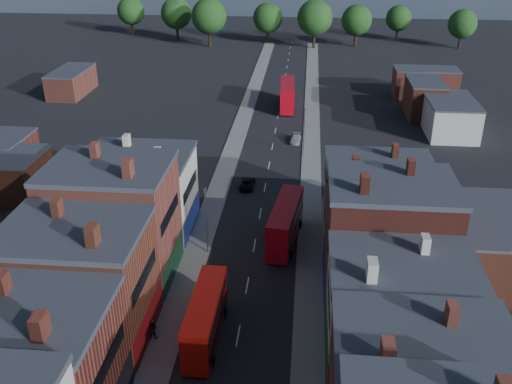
% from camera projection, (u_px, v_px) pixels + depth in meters
% --- Properties ---
extents(pavement_west, '(3.00, 200.00, 0.12)m').
position_uv_depth(pavement_west, '(222.00, 179.00, 83.49)').
color(pavement_west, gray).
rests_on(pavement_west, ground).
extents(pavement_east, '(3.00, 200.00, 0.12)m').
position_uv_depth(pavement_east, '(311.00, 183.00, 82.42)').
color(pavement_east, gray).
rests_on(pavement_east, ground).
extents(lamp_post_2, '(0.25, 0.70, 8.12)m').
position_uv_depth(lamp_post_2, '(206.00, 217.00, 63.44)').
color(lamp_post_2, slate).
rests_on(lamp_post_2, ground).
extents(lamp_post_3, '(0.25, 0.70, 8.12)m').
position_uv_depth(lamp_post_3, '(304.00, 129.00, 89.45)').
color(lamp_post_3, slate).
rests_on(lamp_post_3, ground).
extents(bus_0, '(2.76, 10.51, 4.53)m').
position_uv_depth(bus_0, '(205.00, 317.00, 51.13)').
color(bus_0, '#A70F09').
rests_on(bus_0, ground).
extents(bus_1, '(3.97, 11.50, 4.86)m').
position_uv_depth(bus_1, '(285.00, 222.00, 66.57)').
color(bus_1, red).
rests_on(bus_1, ground).
extents(bus_2, '(3.39, 12.10, 5.18)m').
position_uv_depth(bus_2, '(287.00, 94.00, 113.45)').
color(bus_2, '#B60814').
rests_on(bus_2, ground).
extents(car_2, '(2.08, 4.20, 1.14)m').
position_uv_depth(car_2, '(247.00, 184.00, 80.83)').
color(car_2, black).
rests_on(car_2, ground).
extents(car_3, '(1.93, 4.18, 1.18)m').
position_uv_depth(car_3, '(296.00, 139.00, 97.10)').
color(car_3, silver).
rests_on(car_3, ground).
extents(ped_1, '(1.04, 0.75, 1.93)m').
position_uv_depth(ped_1, '(153.00, 329.00, 51.77)').
color(ped_1, '#3B1B17').
rests_on(ped_1, pavement_west).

